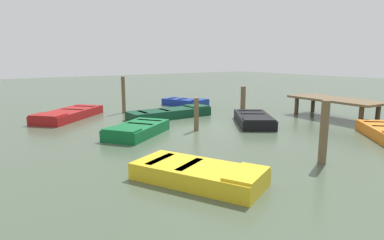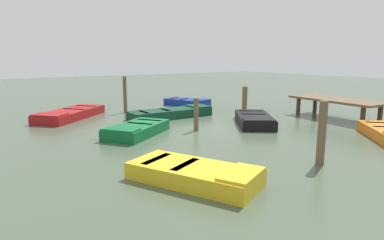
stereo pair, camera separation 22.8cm
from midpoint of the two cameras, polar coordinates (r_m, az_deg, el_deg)
ground_plane at (r=13.62m, az=-0.48°, el=-1.45°), size 80.00×80.00×0.00m
dock_segment at (r=17.07m, az=22.93°, el=3.00°), size 4.46×2.05×0.95m
rowboat_dark_green at (r=16.12m, az=-4.13°, el=1.21°), size 1.26×4.11×0.46m
rowboat_green at (r=12.58m, az=-9.89°, el=-1.62°), size 2.72×3.07×0.46m
rowboat_black at (r=14.72m, az=10.08°, el=0.16°), size 3.37×2.97×0.46m
rowboat_red at (r=16.81m, az=-20.75°, el=0.93°), size 3.71×3.88×0.46m
rowboat_yellow at (r=7.81m, az=0.36°, el=-9.14°), size 3.33×2.51×0.46m
rowboat_blue at (r=19.92m, az=-1.46°, el=3.06°), size 2.93×2.03×0.46m
mooring_piling_far_left at (r=13.10m, az=0.25°, el=0.97°), size 0.19×0.19×1.31m
mooring_piling_near_left at (r=17.69m, az=-12.02°, el=4.24°), size 0.19×0.19×1.89m
mooring_piling_far_right at (r=18.57m, az=8.39°, el=3.72°), size 0.27×0.27×1.29m
mooring_piling_mid_left at (r=9.60m, az=21.01°, el=-2.03°), size 0.22×0.22×1.74m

